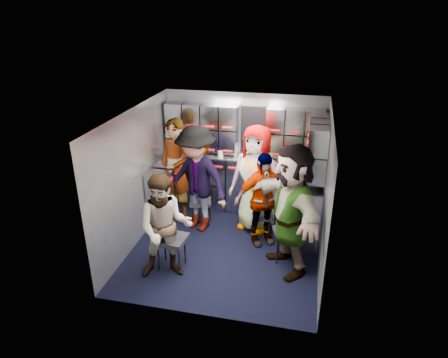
% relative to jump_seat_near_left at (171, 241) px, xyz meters
% --- Properties ---
extents(floor, '(3.00, 3.00, 0.00)m').
position_rel_jump_seat_near_left_xyz_m(floor, '(0.64, 0.65, -0.43)').
color(floor, black).
rests_on(floor, ground).
extents(wall_back, '(2.80, 0.04, 2.10)m').
position_rel_jump_seat_near_left_xyz_m(wall_back, '(0.64, 2.15, 0.62)').
color(wall_back, '#8F949C').
rests_on(wall_back, ground).
extents(wall_left, '(0.04, 3.00, 2.10)m').
position_rel_jump_seat_near_left_xyz_m(wall_left, '(-0.76, 0.65, 0.62)').
color(wall_left, '#8F949C').
rests_on(wall_left, ground).
extents(wall_right, '(0.04, 3.00, 2.10)m').
position_rel_jump_seat_near_left_xyz_m(wall_right, '(2.04, 0.65, 0.62)').
color(wall_right, '#8F949C').
rests_on(wall_right, ground).
extents(ceiling, '(2.80, 3.00, 0.02)m').
position_rel_jump_seat_near_left_xyz_m(ceiling, '(0.64, 0.65, 1.67)').
color(ceiling, silver).
rests_on(ceiling, wall_back).
extents(cart_bank_back, '(2.68, 0.38, 0.99)m').
position_rel_jump_seat_near_left_xyz_m(cart_bank_back, '(0.64, 1.94, 0.06)').
color(cart_bank_back, '#9CA1AC').
rests_on(cart_bank_back, ground).
extents(cart_bank_left, '(0.38, 0.76, 0.99)m').
position_rel_jump_seat_near_left_xyz_m(cart_bank_left, '(-0.55, 1.21, 0.06)').
color(cart_bank_left, '#9CA1AC').
rests_on(cart_bank_left, ground).
extents(counter, '(2.68, 0.42, 0.03)m').
position_rel_jump_seat_near_left_xyz_m(counter, '(0.64, 1.94, 0.58)').
color(counter, '#B2B5BA').
rests_on(counter, cart_bank_back).
extents(locker_bank_back, '(2.68, 0.28, 0.82)m').
position_rel_jump_seat_near_left_xyz_m(locker_bank_back, '(0.64, 2.00, 1.06)').
color(locker_bank_back, '#9CA1AC').
rests_on(locker_bank_back, wall_back).
extents(locker_bank_right, '(0.28, 1.00, 0.82)m').
position_rel_jump_seat_near_left_xyz_m(locker_bank_right, '(1.89, 1.35, 1.06)').
color(locker_bank_right, '#9CA1AC').
rests_on(locker_bank_right, wall_right).
extents(right_cabinet, '(0.28, 1.20, 1.00)m').
position_rel_jump_seat_near_left_xyz_m(right_cabinet, '(1.89, 1.25, 0.07)').
color(right_cabinet, '#9CA1AC').
rests_on(right_cabinet, ground).
extents(coffee_niche, '(0.46, 0.16, 0.84)m').
position_rel_jump_seat_near_left_xyz_m(coffee_niche, '(0.82, 2.06, 1.04)').
color(coffee_niche, black).
rests_on(coffee_niche, wall_back).
extents(red_latch_strip, '(2.60, 0.02, 0.03)m').
position_rel_jump_seat_near_left_xyz_m(red_latch_strip, '(0.64, 1.74, 0.45)').
color(red_latch_strip, '#9E0E11').
rests_on(red_latch_strip, cart_bank_back).
extents(jump_seat_near_left, '(0.44, 0.42, 0.49)m').
position_rel_jump_seat_near_left_xyz_m(jump_seat_near_left, '(0.00, 0.00, 0.00)').
color(jump_seat_near_left, black).
rests_on(jump_seat_near_left, ground).
extents(jump_seat_mid_left, '(0.43, 0.41, 0.42)m').
position_rel_jump_seat_near_left_xyz_m(jump_seat_mid_left, '(0.06, 1.32, -0.06)').
color(jump_seat_mid_left, black).
rests_on(jump_seat_mid_left, ground).
extents(jump_seat_center, '(0.44, 0.42, 0.43)m').
position_rel_jump_seat_near_left_xyz_m(jump_seat_center, '(0.98, 1.54, -0.05)').
color(jump_seat_center, black).
rests_on(jump_seat_center, ground).
extents(jump_seat_mid_right, '(0.39, 0.37, 0.40)m').
position_rel_jump_seat_near_left_xyz_m(jump_seat_mid_right, '(1.14, 1.11, -0.08)').
color(jump_seat_mid_right, black).
rests_on(jump_seat_mid_right, ground).
extents(jump_seat_near_right, '(0.51, 0.50, 0.48)m').
position_rel_jump_seat_near_left_xyz_m(jump_seat_near_right, '(1.60, 0.53, -0.01)').
color(jump_seat_near_right, black).
rests_on(jump_seat_near_right, ground).
extents(attendant_standing, '(0.76, 0.64, 1.77)m').
position_rel_jump_seat_near_left_xyz_m(attendant_standing, '(-0.41, 1.45, 0.45)').
color(attendant_standing, black).
rests_on(attendant_standing, ground).
extents(attendant_arc_a, '(0.86, 0.76, 1.51)m').
position_rel_jump_seat_near_left_xyz_m(attendant_arc_a, '(-0.00, -0.18, 0.32)').
color(attendant_arc_a, black).
rests_on(attendant_arc_a, ground).
extents(attendant_arc_b, '(1.30, 1.03, 1.77)m').
position_rel_jump_seat_near_left_xyz_m(attendant_arc_b, '(0.06, 1.14, 0.45)').
color(attendant_arc_b, black).
rests_on(attendant_arc_b, ground).
extents(attendant_arc_c, '(0.99, 0.78, 1.78)m').
position_rel_jump_seat_near_left_xyz_m(attendant_arc_c, '(0.98, 1.36, 0.46)').
color(attendant_arc_c, black).
rests_on(attendant_arc_c, ground).
extents(attendant_arc_d, '(0.94, 0.76, 1.49)m').
position_rel_jump_seat_near_left_xyz_m(attendant_arc_d, '(1.14, 0.93, 0.31)').
color(attendant_arc_d, black).
rests_on(attendant_arc_d, ground).
extents(attendant_arc_e, '(1.37, 1.75, 1.86)m').
position_rel_jump_seat_near_left_xyz_m(attendant_arc_e, '(1.60, 0.35, 0.50)').
color(attendant_arc_e, black).
rests_on(attendant_arc_e, ground).
extents(bottle_left, '(0.07, 0.07, 0.24)m').
position_rel_jump_seat_near_left_xyz_m(bottle_left, '(-0.15, 1.89, 0.72)').
color(bottle_left, white).
rests_on(bottle_left, counter).
extents(bottle_mid, '(0.07, 0.07, 0.24)m').
position_rel_jump_seat_near_left_xyz_m(bottle_mid, '(0.54, 1.89, 0.72)').
color(bottle_mid, white).
rests_on(bottle_mid, counter).
extents(bottle_right, '(0.07, 0.07, 0.26)m').
position_rel_jump_seat_near_left_xyz_m(bottle_right, '(0.88, 1.89, 0.73)').
color(bottle_right, white).
rests_on(bottle_right, counter).
extents(cup_left, '(0.09, 0.09, 0.10)m').
position_rel_jump_seat_near_left_xyz_m(cup_left, '(0.28, 1.88, 0.65)').
color(cup_left, tan).
rests_on(cup_left, counter).
extents(cup_right, '(0.08, 0.08, 0.11)m').
position_rel_jump_seat_near_left_xyz_m(cup_right, '(1.14, 1.88, 0.65)').
color(cup_right, tan).
rests_on(cup_right, counter).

